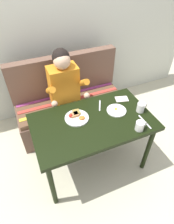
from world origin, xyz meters
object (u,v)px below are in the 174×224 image
Objects in this scene: plate_breakfast at (76,117)px; fork at (100,105)px; table at (93,126)px; person at (66,90)px; coffee_mug_second at (140,126)px; napkin at (122,99)px; plate_eggs at (116,110)px; coffee_mug at (141,107)px; knife at (145,122)px; couch at (70,106)px.

plate_breakfast is 0.31m from fork.
person is (-0.09, 0.59, 0.09)m from table.
napkin is at bearing 79.94° from coffee_mug_second.
plate_eggs is 1.19× the size of fork.
coffee_mug_second is 0.69× the size of fork.
plate_breakfast is 1.40× the size of fork.
knife is at bearing -108.32° from coffee_mug.
napkin is (-0.08, 0.25, -0.05)m from coffee_mug.
person is 5.99× the size of plate_eggs.
person is at bearing 132.78° from coffee_mug.
coffee_mug is at bearing -13.61° from plate_breakfast.
couch is (0.00, 0.76, -0.32)m from table.
couch is 0.83m from napkin.
knife is (0.55, -0.80, -0.01)m from person.
couch is 8.47× the size of fork.
fork is (0.30, 0.08, -0.01)m from plate_breakfast.
fork is (-0.27, -0.01, -0.00)m from napkin.
couch is 0.88m from plate_eggs.
couch is 1.07m from coffee_mug.
napkin is at bearing 23.15° from table.
coffee_mug_second is 0.50m from fork.
plate_eggs is 0.19m from fork.
couch is at bearing 63.17° from person.
coffee_mug is at bearing -72.85° from napkin.
person is at bearing 123.70° from knife.
knife is at bearing -64.80° from couch.
table is 0.47m from coffee_mug_second.
table is 10.17× the size of coffee_mug_second.
fork is at bearing 48.11° from table.
table is at bearing -104.97° from fork.
couch is at bearing 114.56° from knife.
couch is at bearing 111.31° from plate_eggs.
plate_eggs is 0.32m from coffee_mug_second.
plate_eggs reaches higher than knife.
table is 0.99× the size of person.
plate_eggs is at bearing -8.34° from plate_breakfast.
napkin is 0.40m from knife.
coffee_mug is at bearing -6.58° from table.
fork is (0.16, 0.18, 0.08)m from table.
coffee_mug_second is at bearing -77.18° from plate_eggs.
coffee_mug_second is 0.47m from napkin.
coffee_mug_second is (0.07, -0.31, 0.04)m from plate_eggs.
knife reaches higher than table.
couch is 1.15m from knife.
plate_breakfast is at bearing -101.51° from couch.
napkin is at bearing -37.54° from person.
coffee_mug is at bearing 71.04° from knife.
couch reaches higher than coffee_mug_second.
table is 0.26m from fork.
couch is at bearing 121.86° from coffee_mug.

